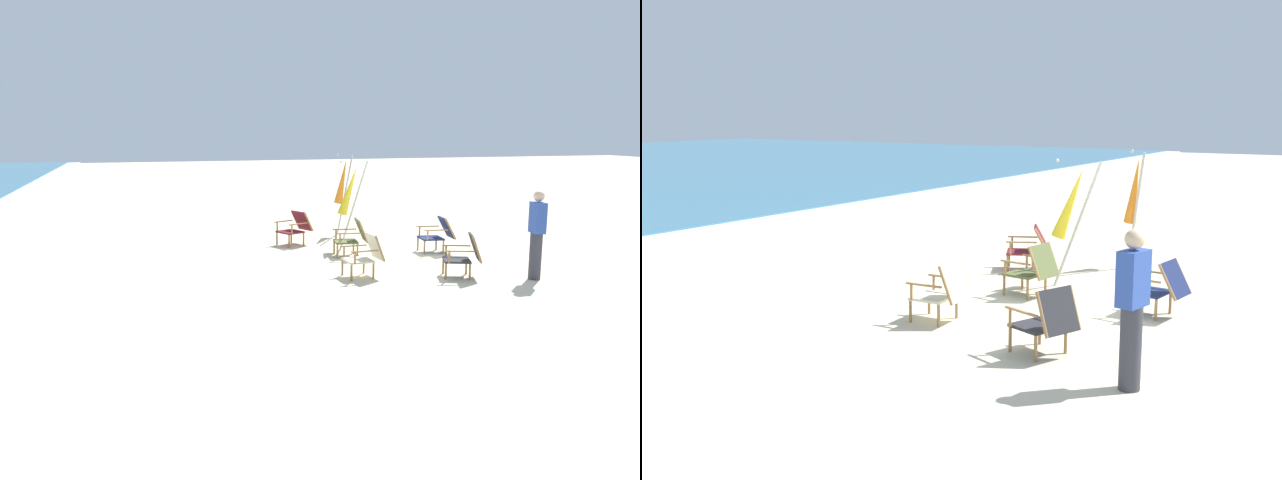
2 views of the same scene
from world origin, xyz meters
The scene contains 9 objects.
ground_plane centered at (0.00, 0.00, 0.00)m, with size 80.00×80.00×0.00m, color beige.
beach_chair_back_left centered at (0.40, -0.99, 0.42)m, with size 0.66×0.82×0.79m.
beach_chair_front_right centered at (0.54, 0.97, 0.43)m, with size 0.68×0.78×0.81m.
beach_chair_front_left centered at (2.18, 1.83, 0.42)m, with size 0.83×0.92×0.79m.
beach_chair_back_right centered at (-1.33, 1.37, 0.43)m, with size 0.61×0.71×0.81m.
beach_chair_far_center centered at (-1.88, -0.38, 0.43)m, with size 0.78×0.84×0.82m.
umbrella_furled_orange centered at (3.17, 0.34, 1.37)m, with size 0.45×0.48×2.09m.
umbrella_furled_yellow centered at (1.38, 0.76, 1.32)m, with size 0.31×0.78×2.02m.
person_near_chairs centered at (-2.40, -1.52, 0.84)m, with size 0.37×0.27×1.63m.
Camera 2 is at (-9.36, -3.80, 2.77)m, focal length 42.00 mm.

